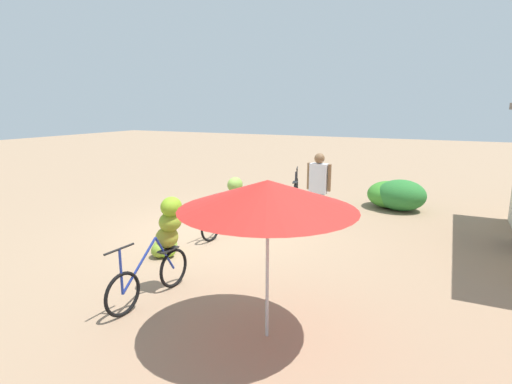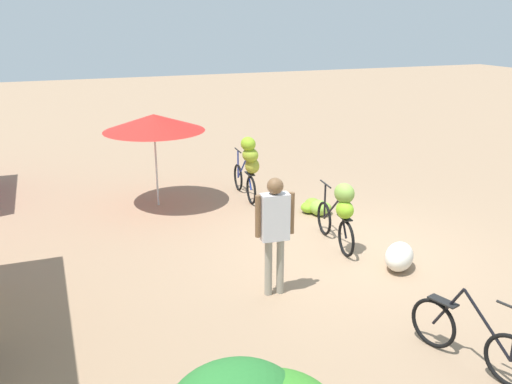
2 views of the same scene
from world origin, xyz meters
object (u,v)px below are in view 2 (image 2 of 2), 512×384
object	(u,v)px
bicycle_leftmost	(470,339)
produce_sack	(399,257)
market_umbrella	(154,123)
bicycle_center_loaded	(249,163)
bicycle_near_pile	(341,210)
banana_pile_on_ground	(316,207)
person_vendor	(275,224)

from	to	relation	value
bicycle_leftmost	produce_sack	xyz separation A→B (m)	(2.47, -0.76, -0.13)
market_umbrella	bicycle_center_loaded	world-z (taller)	market_umbrella
bicycle_near_pile	banana_pile_on_ground	bearing A→B (deg)	-14.97
bicycle_center_loaded	banana_pile_on_ground	distance (m)	1.78
banana_pile_on_ground	person_vendor	bearing A→B (deg)	143.01
produce_sack	bicycle_center_loaded	bearing A→B (deg)	14.55
market_umbrella	bicycle_near_pile	bearing A→B (deg)	-145.21
bicycle_near_pile	produce_sack	xyz separation A→B (m)	(-1.02, -0.52, -0.52)
bicycle_near_pile	person_vendor	bearing A→B (deg)	122.16
banana_pile_on_ground	produce_sack	bearing A→B (deg)	-179.27
bicycle_leftmost	banana_pile_on_ground	size ratio (longest dim) A/B	2.11
bicycle_near_pile	banana_pile_on_ground	size ratio (longest dim) A/B	2.20
produce_sack	person_vendor	world-z (taller)	person_vendor
market_umbrella	banana_pile_on_ground	distance (m)	3.80
market_umbrella	banana_pile_on_ground	bearing A→B (deg)	-120.33
bicycle_center_loaded	person_vendor	size ratio (longest dim) A/B	0.94
bicycle_near_pile	produce_sack	world-z (taller)	bicycle_near_pile
bicycle_leftmost	banana_pile_on_ground	xyz separation A→B (m)	(5.31, -0.73, -0.21)
bicycle_near_pile	produce_sack	distance (m)	1.26
produce_sack	person_vendor	distance (m)	2.37
bicycle_leftmost	bicycle_center_loaded	world-z (taller)	bicycle_center_loaded
market_umbrella	person_vendor	distance (m)	4.71
bicycle_leftmost	person_vendor	size ratio (longest dim) A/B	0.88
market_umbrella	person_vendor	xyz separation A→B (m)	(-4.60, -0.78, -0.70)
bicycle_leftmost	bicycle_near_pile	size ratio (longest dim) A/B	0.96
bicycle_near_pile	produce_sack	bearing A→B (deg)	-152.92
banana_pile_on_ground	market_umbrella	bearing A→B (deg)	59.67
market_umbrella	bicycle_center_loaded	distance (m)	2.18
banana_pile_on_ground	produce_sack	size ratio (longest dim) A/B	1.06
bicycle_near_pile	produce_sack	size ratio (longest dim) A/B	2.34
banana_pile_on_ground	produce_sack	world-z (taller)	produce_sack
bicycle_center_loaded	banana_pile_on_ground	world-z (taller)	bicycle_center_loaded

